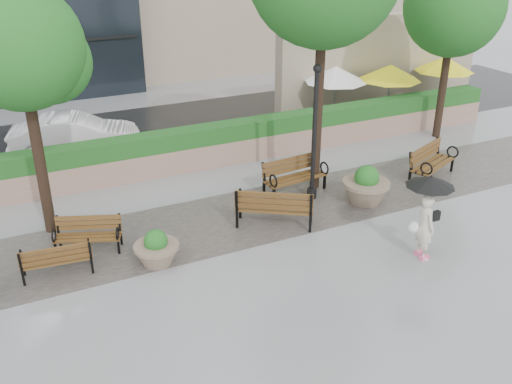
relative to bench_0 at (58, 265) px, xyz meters
name	(u,v)px	position (x,y,z in m)	size (l,w,h in m)	color
ground	(308,268)	(5.31, -2.26, -0.25)	(100.00, 100.00, 0.00)	gray
cobble_strip	(253,215)	(5.31, 0.74, -0.25)	(28.00, 3.20, 0.01)	#383330
hedge_wall	(200,147)	(5.31, 4.74, 0.41)	(24.00, 0.80, 1.35)	#A4796A
cafe_wall	(381,62)	(14.81, 7.74, 1.75)	(10.00, 0.60, 4.00)	tan
cafe_hedge	(401,112)	(14.31, 5.54, 0.20)	(8.00, 0.50, 0.90)	#1E521B
asphalt_street	(165,131)	(5.31, 8.74, -0.25)	(40.00, 7.00, 0.00)	black
bench_0	(58,265)	(0.00, 0.00, 0.00)	(1.62, 0.78, 0.84)	brown
bench_1	(89,241)	(0.86, 0.80, 0.00)	(1.70, 1.17, 0.85)	brown
bench_2	(274,214)	(5.58, -0.05, 0.07)	(2.14, 1.78, 1.09)	brown
bench_3	(295,183)	(7.10, 1.55, 0.06)	(2.01, 0.96, 1.04)	brown
bench_4	(431,169)	(11.54, 0.59, 0.06)	(2.09, 1.47, 1.05)	brown
planter_left	(157,251)	(2.18, -0.54, 0.10)	(1.07, 1.07, 0.90)	#7F6B56
planter_right	(366,188)	(8.60, 0.05, 0.20)	(1.36, 1.36, 1.14)	#7F6B56
lamppost	(314,142)	(7.36, 0.99, 1.49)	(0.28, 0.28, 3.96)	black
tree_0	(28,52)	(0.30, 2.34, 4.39)	(3.11, 2.95, 6.26)	black
tree_2	(455,9)	(14.64, 3.69, 4.40)	(3.58, 3.50, 6.53)	black
patio_umb_white	(336,75)	(11.81, 6.72, 1.74)	(2.50, 2.50, 2.30)	black
patio_umb_yellow_a	(390,73)	(13.95, 6.02, 1.74)	(2.50, 2.50, 2.30)	black
patio_umb_yellow_b	(445,64)	(16.99, 6.25, 1.74)	(2.50, 2.50, 2.30)	black
car_right	(75,135)	(1.79, 7.62, 0.47)	(1.52, 4.36, 1.44)	white
pedestrian	(427,209)	(8.06, -3.00, 1.03)	(1.14, 1.14, 2.09)	beige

